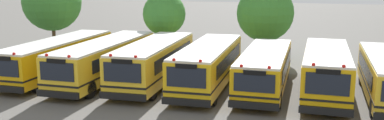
{
  "coord_description": "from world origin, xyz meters",
  "views": [
    {
      "loc": [
        5.87,
        -24.98,
        6.84
      ],
      "look_at": [
        -1.01,
        0.0,
        1.6
      ],
      "focal_mm": 39.98,
      "sensor_mm": 36.0,
      "label": 1
    }
  ],
  "objects_px": {
    "school_bus_4": "(265,68)",
    "school_bus_2": "(154,61)",
    "tree_1": "(163,14)",
    "school_bus_0": "(58,56)",
    "school_bus_5": "(326,71)",
    "school_bus_3": "(208,64)",
    "tree_2": "(264,13)",
    "school_bus_1": "(105,59)",
    "tree_0": "(50,1)"
  },
  "relations": [
    {
      "from": "school_bus_1",
      "to": "school_bus_5",
      "type": "distance_m",
      "value": 13.75
    },
    {
      "from": "school_bus_0",
      "to": "school_bus_1",
      "type": "xyz_separation_m",
      "value": [
        3.6,
        -0.19,
        0.04
      ]
    },
    {
      "from": "school_bus_3",
      "to": "tree_1",
      "type": "relative_size",
      "value": 1.91
    },
    {
      "from": "school_bus_5",
      "to": "tree_2",
      "type": "height_order",
      "value": "tree_2"
    },
    {
      "from": "school_bus_4",
      "to": "tree_1",
      "type": "xyz_separation_m",
      "value": [
        -8.91,
        7.36,
        2.33
      ]
    },
    {
      "from": "tree_2",
      "to": "school_bus_5",
      "type": "bearing_deg",
      "value": -65.14
    },
    {
      "from": "school_bus_0",
      "to": "tree_2",
      "type": "xyz_separation_m",
      "value": [
        12.77,
        9.68,
        2.41
      ]
    },
    {
      "from": "school_bus_1",
      "to": "tree_0",
      "type": "xyz_separation_m",
      "value": [
        -9.08,
        7.92,
        3.07
      ]
    },
    {
      "from": "school_bus_0",
      "to": "school_bus_1",
      "type": "distance_m",
      "value": 3.61
    },
    {
      "from": "school_bus_5",
      "to": "school_bus_3",
      "type": "bearing_deg",
      "value": 0.54
    },
    {
      "from": "school_bus_1",
      "to": "school_bus_5",
      "type": "xyz_separation_m",
      "value": [
        13.75,
        -0.02,
        0.04
      ]
    },
    {
      "from": "school_bus_0",
      "to": "school_bus_5",
      "type": "bearing_deg",
      "value": 179.54
    },
    {
      "from": "school_bus_2",
      "to": "tree_1",
      "type": "height_order",
      "value": "tree_1"
    },
    {
      "from": "tree_2",
      "to": "tree_1",
      "type": "bearing_deg",
      "value": -163.62
    },
    {
      "from": "school_bus_2",
      "to": "school_bus_4",
      "type": "height_order",
      "value": "school_bus_2"
    },
    {
      "from": "school_bus_5",
      "to": "tree_1",
      "type": "distance_m",
      "value": 14.68
    },
    {
      "from": "school_bus_5",
      "to": "tree_2",
      "type": "relative_size",
      "value": 1.57
    },
    {
      "from": "school_bus_0",
      "to": "school_bus_3",
      "type": "distance_m",
      "value": 10.47
    },
    {
      "from": "school_bus_3",
      "to": "tree_2",
      "type": "height_order",
      "value": "tree_2"
    },
    {
      "from": "school_bus_1",
      "to": "tree_1",
      "type": "xyz_separation_m",
      "value": [
        1.38,
        7.59,
        2.24
      ]
    },
    {
      "from": "school_bus_0",
      "to": "school_bus_3",
      "type": "height_order",
      "value": "school_bus_3"
    },
    {
      "from": "school_bus_2",
      "to": "school_bus_3",
      "type": "bearing_deg",
      "value": 177.93
    },
    {
      "from": "school_bus_1",
      "to": "tree_2",
      "type": "xyz_separation_m",
      "value": [
        9.16,
        9.87,
        2.36
      ]
    },
    {
      "from": "school_bus_0",
      "to": "school_bus_2",
      "type": "relative_size",
      "value": 1.08
    },
    {
      "from": "school_bus_1",
      "to": "school_bus_3",
      "type": "xyz_separation_m",
      "value": [
        6.87,
        0.06,
        0.01
      ]
    },
    {
      "from": "school_bus_5",
      "to": "tree_1",
      "type": "relative_size",
      "value": 1.75
    },
    {
      "from": "school_bus_0",
      "to": "tree_2",
      "type": "bearing_deg",
      "value": -142.6
    },
    {
      "from": "school_bus_5",
      "to": "tree_2",
      "type": "distance_m",
      "value": 11.15
    },
    {
      "from": "school_bus_3",
      "to": "tree_2",
      "type": "xyz_separation_m",
      "value": [
        2.29,
        9.81,
        2.35
      ]
    },
    {
      "from": "school_bus_4",
      "to": "school_bus_5",
      "type": "height_order",
      "value": "school_bus_5"
    },
    {
      "from": "school_bus_3",
      "to": "school_bus_5",
      "type": "relative_size",
      "value": 1.09
    },
    {
      "from": "tree_1",
      "to": "school_bus_1",
      "type": "bearing_deg",
      "value": -100.34
    },
    {
      "from": "school_bus_1",
      "to": "tree_1",
      "type": "height_order",
      "value": "tree_1"
    },
    {
      "from": "school_bus_2",
      "to": "school_bus_0",
      "type": "bearing_deg",
      "value": -2.13
    },
    {
      "from": "school_bus_4",
      "to": "school_bus_2",
      "type": "bearing_deg",
      "value": 1.32
    },
    {
      "from": "school_bus_5",
      "to": "school_bus_0",
      "type": "bearing_deg",
      "value": 0.54
    },
    {
      "from": "tree_0",
      "to": "school_bus_3",
      "type": "bearing_deg",
      "value": -26.23
    },
    {
      "from": "tree_2",
      "to": "school_bus_2",
      "type": "bearing_deg",
      "value": -120.87
    },
    {
      "from": "school_bus_2",
      "to": "school_bus_5",
      "type": "relative_size",
      "value": 1.09
    },
    {
      "from": "school_bus_3",
      "to": "school_bus_4",
      "type": "distance_m",
      "value": 3.43
    },
    {
      "from": "school_bus_0",
      "to": "tree_0",
      "type": "xyz_separation_m",
      "value": [
        -5.47,
        7.73,
        3.11
      ]
    },
    {
      "from": "school_bus_0",
      "to": "tree_2",
      "type": "height_order",
      "value": "tree_2"
    },
    {
      "from": "tree_0",
      "to": "tree_2",
      "type": "bearing_deg",
      "value": 6.11
    },
    {
      "from": "school_bus_0",
      "to": "school_bus_4",
      "type": "bearing_deg",
      "value": -179.64
    },
    {
      "from": "school_bus_1",
      "to": "tree_0",
      "type": "relative_size",
      "value": 1.6
    },
    {
      "from": "school_bus_2",
      "to": "tree_2",
      "type": "height_order",
      "value": "tree_2"
    },
    {
      "from": "tree_0",
      "to": "school_bus_4",
      "type": "bearing_deg",
      "value": -21.66
    },
    {
      "from": "school_bus_0",
      "to": "school_bus_5",
      "type": "distance_m",
      "value": 17.35
    },
    {
      "from": "school_bus_0",
      "to": "school_bus_5",
      "type": "relative_size",
      "value": 1.17
    },
    {
      "from": "tree_1",
      "to": "school_bus_2",
      "type": "bearing_deg",
      "value": -75.47
    }
  ]
}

